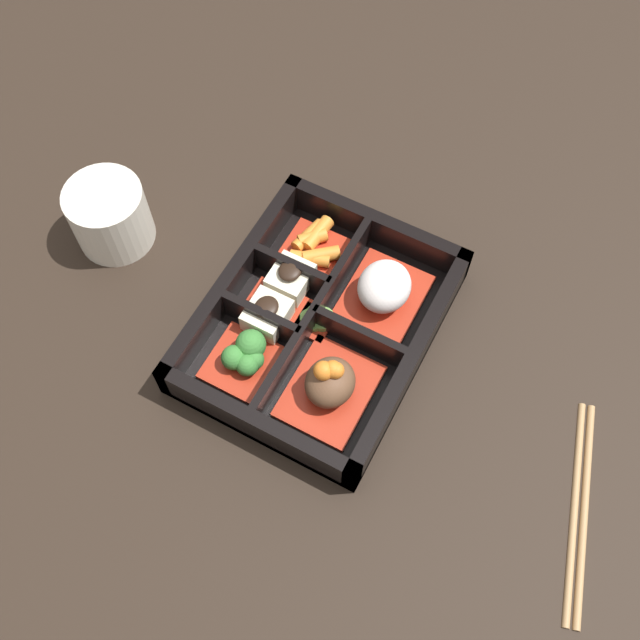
{
  "coord_description": "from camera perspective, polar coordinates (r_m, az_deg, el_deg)",
  "views": [
    {
      "loc": [
        0.31,
        0.16,
        0.68
      ],
      "look_at": [
        0.0,
        0.0,
        0.03
      ],
      "focal_mm": 42.0,
      "sensor_mm": 36.0,
      "label": 1
    }
  ],
  "objects": [
    {
      "name": "ground_plane",
      "position": [
        0.77,
        0.0,
        -0.87
      ],
      "size": [
        3.0,
        3.0,
        0.0
      ],
      "primitive_type": "plane",
      "color": "black"
    },
    {
      "name": "chopsticks",
      "position": [
        0.74,
        19.23,
        -13.44
      ],
      "size": [
        0.21,
        0.07,
        0.01
      ],
      "color": "#A87F51",
      "rests_on": "ground_plane"
    },
    {
      "name": "bowl_rice",
      "position": [
        0.76,
        4.9,
        2.36
      ],
      "size": [
        0.1,
        0.08,
        0.05
      ],
      "color": "#B22D19",
      "rests_on": "bento_base"
    },
    {
      "name": "tea_cup",
      "position": [
        0.83,
        -15.54,
        7.97
      ],
      "size": [
        0.08,
        0.08,
        0.07
      ],
      "color": "beige",
      "rests_on": "ground_plane"
    },
    {
      "name": "bowl_stew",
      "position": [
        0.71,
        0.76,
        -4.86
      ],
      "size": [
        0.1,
        0.08,
        0.05
      ],
      "color": "#B22D19",
      "rests_on": "bento_base"
    },
    {
      "name": "bowl_tofu",
      "position": [
        0.76,
        -3.13,
        1.78
      ],
      "size": [
        0.09,
        0.06,
        0.04
      ],
      "color": "#B22D19",
      "rests_on": "bento_base"
    },
    {
      "name": "bento_rim",
      "position": [
        0.75,
        -0.17,
        0.03
      ],
      "size": [
        0.27,
        0.21,
        0.05
      ],
      "color": "black",
      "rests_on": "ground_plane"
    },
    {
      "name": "bowl_pickles",
      "position": [
        0.75,
        -0.37,
        -0.03
      ],
      "size": [
        0.04,
        0.04,
        0.01
      ],
      "color": "#B22D19",
      "rests_on": "bento_base"
    },
    {
      "name": "bowl_greens",
      "position": [
        0.73,
        -5.72,
        -2.74
      ],
      "size": [
        0.07,
        0.06,
        0.04
      ],
      "color": "#B22D19",
      "rests_on": "bento_base"
    },
    {
      "name": "bowl_carrots",
      "position": [
        0.8,
        -0.46,
        5.64
      ],
      "size": [
        0.07,
        0.06,
        0.02
      ],
      "color": "#B22D19",
      "rests_on": "bento_base"
    },
    {
      "name": "bento_base",
      "position": [
        0.76,
        0.0,
        -0.7
      ],
      "size": [
        0.27,
        0.21,
        0.01
      ],
      "color": "black",
      "rests_on": "ground_plane"
    }
  ]
}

